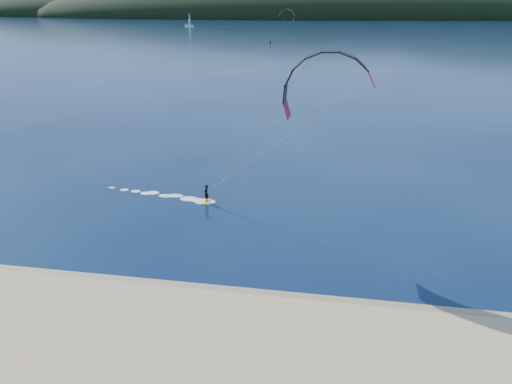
# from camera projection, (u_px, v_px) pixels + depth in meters

# --- Properties ---
(ground) EXTENTS (1800.00, 1800.00, 0.00)m
(ground) POSITION_uv_depth(u_px,v_px,m) (145.00, 339.00, 25.91)
(ground) COLOR black
(ground) RESTS_ON ground
(wet_sand) EXTENTS (220.00, 2.50, 0.10)m
(wet_sand) POSITION_uv_depth(u_px,v_px,m) (172.00, 293.00, 30.02)
(wet_sand) COLOR #907F54
(wet_sand) RESTS_ON ground
(headland) EXTENTS (1200.00, 310.00, 140.00)m
(headland) POSITION_uv_depth(u_px,v_px,m) (337.00, 17.00, 710.11)
(headland) COLOR black
(headland) RESTS_ON ground
(kitesurfer_near) EXTENTS (25.00, 7.73, 15.12)m
(kitesurfer_near) POSITION_uv_depth(u_px,v_px,m) (319.00, 103.00, 34.47)
(kitesurfer_near) COLOR #E0EF1C
(kitesurfer_near) RESTS_ON ground
(kitesurfer_far) EXTENTS (12.05, 5.38, 14.83)m
(kitesurfer_far) POSITION_uv_depth(u_px,v_px,m) (286.00, 18.00, 208.54)
(kitesurfer_far) COLOR #E0EF1C
(kitesurfer_far) RESTS_ON ground
(sailboat) EXTENTS (7.82, 5.03, 11.12)m
(sailboat) POSITION_uv_depth(u_px,v_px,m) (189.00, 25.00, 410.30)
(sailboat) COLOR white
(sailboat) RESTS_ON ground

